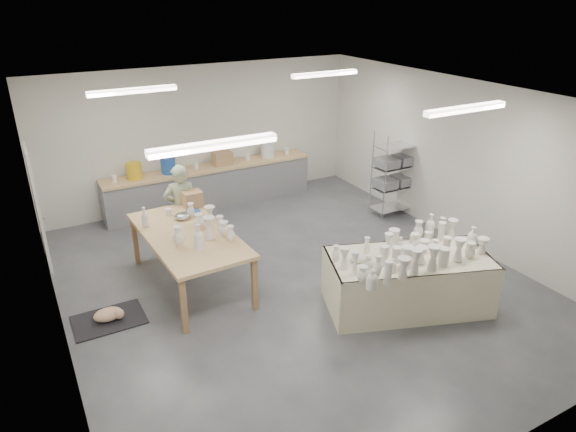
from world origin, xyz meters
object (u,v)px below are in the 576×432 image
work_table (191,231)px  potter (182,209)px  red_stool (180,231)px  drying_table (408,279)px

work_table → potter: bearing=77.1°
work_table → red_stool: size_ratio=6.08×
drying_table → work_table: (-2.56, 2.22, 0.46)m
work_table → potter: 1.18m
drying_table → red_stool: (-2.34, 3.65, -0.19)m
work_table → red_stool: 1.58m
potter → red_stool: (0.00, 0.27, -0.55)m
drying_table → potter: potter is taller
work_table → drying_table: bearing=-43.2°
drying_table → red_stool: size_ratio=6.31×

